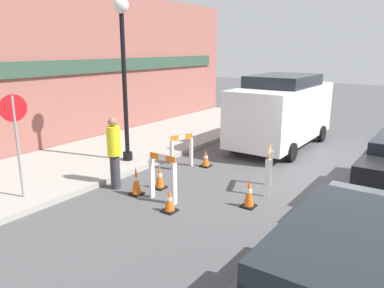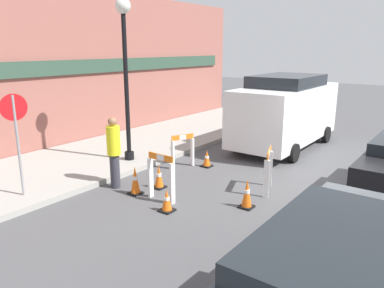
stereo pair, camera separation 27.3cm
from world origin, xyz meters
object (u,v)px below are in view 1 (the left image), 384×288
person_worker (114,151)px  work_van (282,108)px  stop_sign (16,130)px  streetlamp_post (123,58)px

person_worker → work_van: bearing=31.2°
stop_sign → streetlamp_post: bearing=-169.0°
streetlamp_post → stop_sign: 3.77m
work_van → streetlamp_post: bearing=147.9°
streetlamp_post → work_van: bearing=-32.1°
streetlamp_post → stop_sign: streetlamp_post is taller
streetlamp_post → work_van: (4.73, -2.97, -1.78)m
stop_sign → person_worker: 2.26m
person_worker → work_van: 6.62m
stop_sign → work_van: bearing=170.1°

